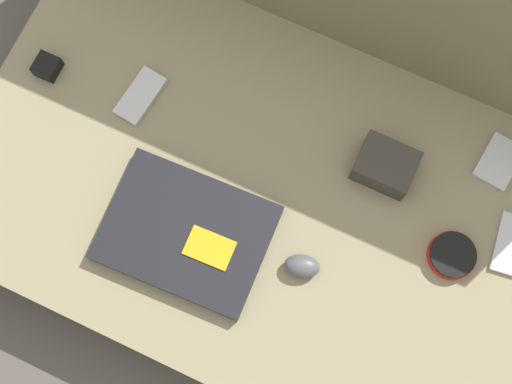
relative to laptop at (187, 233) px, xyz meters
The scene contains 10 objects.
ground_plane 0.22m from the laptop, 55.60° to the left, with size 8.00×8.00×0.00m, color #4C4742.
couch_seat 0.18m from the laptop, 55.60° to the left, with size 1.18×0.74×0.14m.
laptop is the anchor object (origin of this frame).
computer_mouse 0.23m from the laptop, ahead, with size 0.08×0.06×0.03m.
speaker_puck 0.51m from the laptop, 20.10° to the left, with size 0.09×0.09×0.02m.
phone_silver 0.30m from the laptop, 134.52° to the left, with size 0.07×0.12×0.01m.
phone_black 0.63m from the laptop, 38.09° to the left, with size 0.08×0.11×0.01m.
phone_small 0.63m from the laptop, 23.05° to the left, with size 0.07×0.13×0.01m.
camera_pouch 0.41m from the laptop, 43.44° to the left, with size 0.11×0.09×0.06m.
charger_brick 0.45m from the laptop, 155.26° to the left, with size 0.05×0.05×0.03m.
Camera 1 is at (0.14, -0.29, 1.51)m, focal length 50.00 mm.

